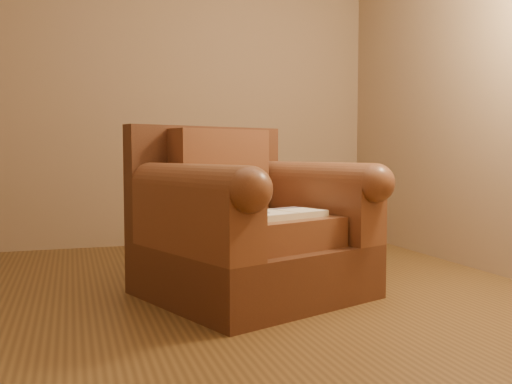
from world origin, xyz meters
name	(u,v)px	position (x,y,z in m)	size (l,w,h in m)	color
floor	(203,300)	(0.00, 0.00, 0.00)	(4.00, 4.00, 0.00)	brown
armchair	(248,229)	(0.28, 0.07, 0.38)	(1.37, 1.34, 0.97)	#4F2B1A
teddy_bear	(233,197)	(0.21, 0.14, 0.56)	(0.18, 0.21, 0.25)	beige
guidebook	(282,214)	(0.40, -0.16, 0.48)	(0.51, 0.41, 0.04)	beige
side_table	(355,224)	(1.10, 0.33, 0.34)	(0.45, 0.45, 0.63)	gold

